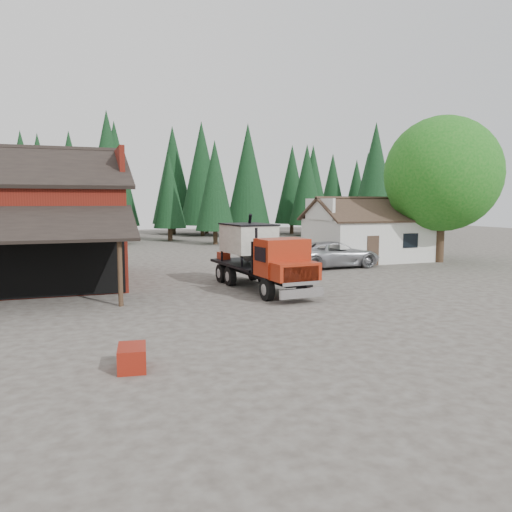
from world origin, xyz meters
name	(u,v)px	position (x,y,z in m)	size (l,w,h in m)	color
ground	(267,306)	(0.00, 0.00, 0.00)	(120.00, 120.00, 0.00)	#3F3932
farmhouse	(368,237)	(13.00, 13.00, 1.67)	(8.60, 6.42, 4.65)	silver
deciduous_tree	(443,178)	(17.01, 9.97, 5.91)	(8.00, 8.00, 10.20)	#382619
conifer_backdrop	(141,238)	(0.00, 42.00, 0.00)	(76.00, 16.00, 16.00)	black
near_pine_b	(215,186)	(6.00, 30.00, 5.89)	(3.96, 3.96, 10.40)	#382619
near_pine_c	(375,176)	(22.00, 26.00, 6.89)	(4.84, 4.84, 12.40)	#382619
near_pine_d	(108,171)	(-4.00, 34.00, 7.39)	(5.28, 5.28, 13.40)	#382619
feed_truck	(260,255)	(1.14, 3.88, 1.71)	(2.93, 8.26, 3.66)	black
silver_car	(334,254)	(8.58, 10.00, 0.85)	(2.81, 6.10, 1.70)	#ABACB3
equip_box	(132,358)	(-6.00, -6.00, 0.30)	(0.70, 1.10, 0.60)	maroon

